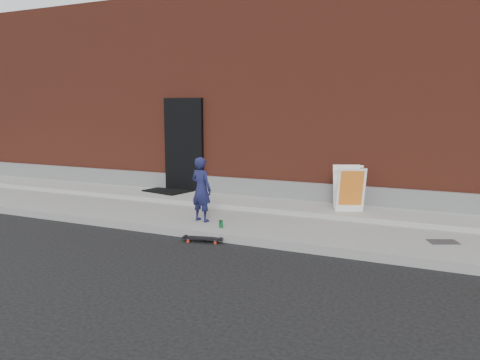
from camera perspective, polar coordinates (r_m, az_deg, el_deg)
The scene contains 10 objects.
ground at distance 8.06m, azimuth -1.61°, elevation -7.69°, with size 80.00×80.00×0.00m, color black.
sidewalk at distance 9.36m, azimuth 2.41°, elevation -4.87°, with size 20.00×3.00×0.15m, color gray.
apron at distance 10.16m, azimuth 4.32°, elevation -3.09°, with size 20.00×1.20×0.10m, color #969791.
building at distance 14.35m, azimuth 10.80°, elevation 9.47°, with size 20.00×8.10×5.00m.
child at distance 8.86m, azimuth -4.75°, elevation -1.13°, with size 0.45×0.29×1.23m, color #191B46.
skateboard at distance 8.12m, azimuth -4.58°, elevation -7.12°, with size 0.71×0.34×0.08m.
pizza_sign at distance 9.55m, azimuth 13.15°, elevation -0.97°, with size 0.75×0.81×0.91m.
soda_can at distance 8.43m, azimuth -2.34°, elevation -5.40°, with size 0.07×0.07×0.14m, color #1A833D.
doormat at distance 11.69m, azimuth -8.65°, elevation -1.27°, with size 1.05×0.85×0.03m, color black.
utility_plate at distance 8.23m, azimuth 23.53°, elevation -6.94°, with size 0.45×0.29×0.01m, color #57585D.
Camera 1 is at (3.38, -6.95, 2.28)m, focal length 35.00 mm.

